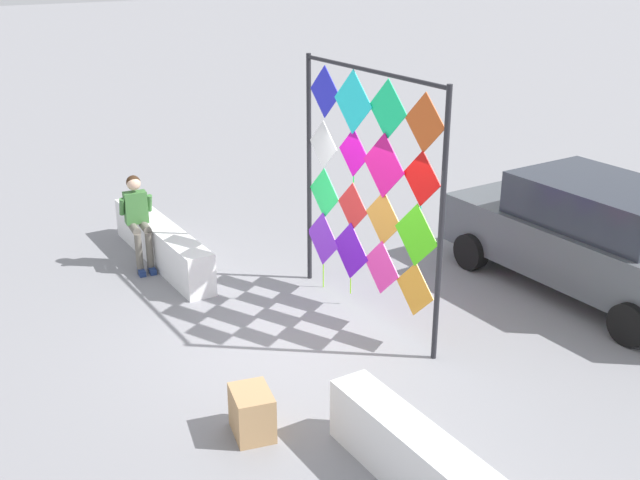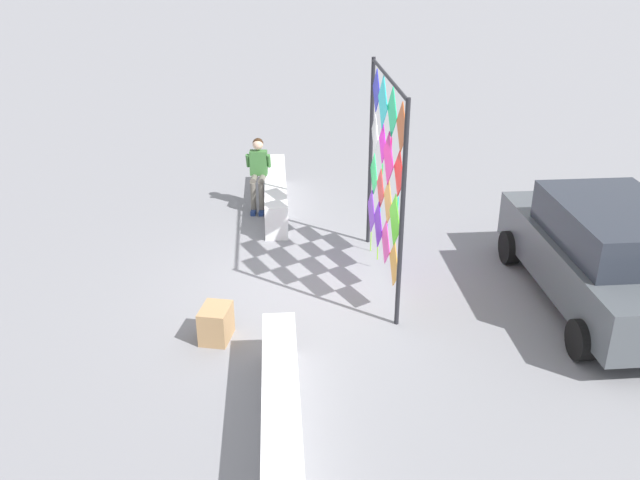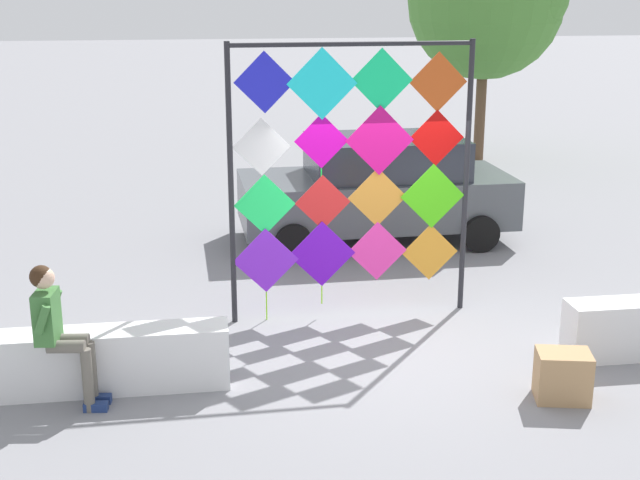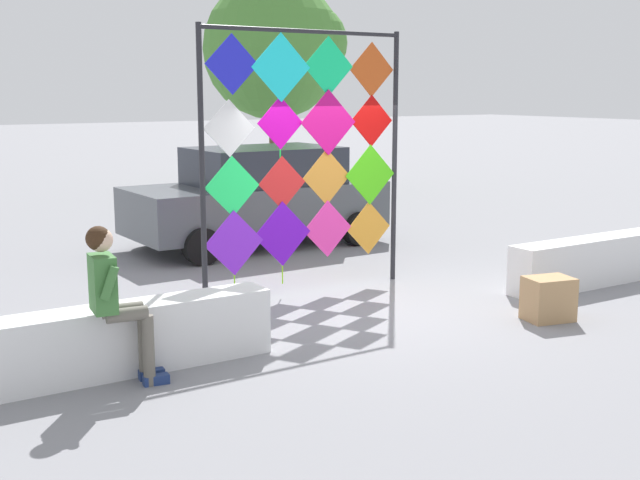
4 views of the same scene
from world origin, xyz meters
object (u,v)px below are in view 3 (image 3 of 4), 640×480
seated_vendor (58,325)px  cardboard_box_large (563,376)px  kite_display_rack (351,165)px  parked_car (378,188)px  tree_broadleaf (487,0)px

seated_vendor → cardboard_box_large: seated_vendor is taller
cardboard_box_large → seated_vendor: bearing=173.6°
kite_display_rack → cardboard_box_large: 3.64m
parked_car → tree_broadleaf: bearing=58.2°
kite_display_rack → seated_vendor: (-3.33, -2.13, -1.08)m
cardboard_box_large → tree_broadleaf: bearing=75.4°
tree_broadleaf → kite_display_rack: bearing=-117.2°
seated_vendor → cardboard_box_large: 5.14m
kite_display_rack → parked_car: kite_display_rack is taller
parked_car → cardboard_box_large: size_ratio=8.25×
seated_vendor → parked_car: parked_car is taller
kite_display_rack → parked_car: (1.09, 3.38, -1.10)m
seated_vendor → parked_car: size_ratio=0.34×
parked_car → tree_broadleaf: (3.84, 6.21, 2.91)m
seated_vendor → tree_broadleaf: (8.27, 11.72, 2.89)m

